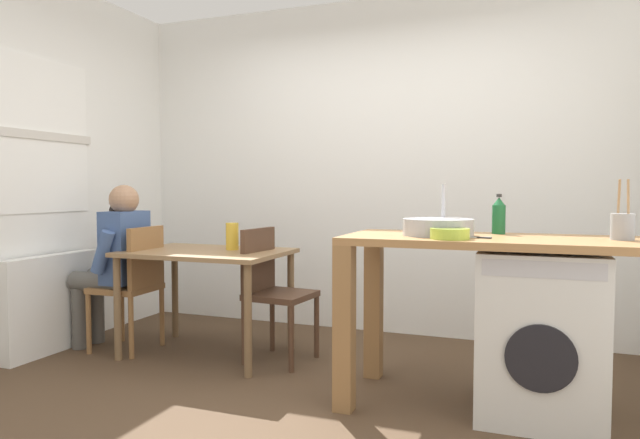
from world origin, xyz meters
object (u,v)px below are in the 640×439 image
object	(u,v)px
bottle_tall_green	(499,216)
vase	(232,236)
mixing_bowl	(450,233)
dining_table	(207,264)
seated_person	(115,257)
chair_opposite	(272,286)
utensil_crock	(623,226)
washing_machine	(540,334)
chair_person_seat	(134,281)

from	to	relation	value
bottle_tall_green	vase	size ratio (longest dim) A/B	1.16
bottle_tall_green	mixing_bowl	distance (m)	0.48
mixing_bowl	dining_table	bearing A→B (deg)	163.12
dining_table	seated_person	world-z (taller)	seated_person
chair_opposite	utensil_crock	world-z (taller)	utensil_crock
chair_opposite	utensil_crock	size ratio (longest dim) A/B	3.00
mixing_bowl	chair_opposite	bearing A→B (deg)	155.22
chair_opposite	utensil_crock	distance (m)	2.16
seated_person	utensil_crock	size ratio (longest dim) A/B	4.01
mixing_bowl	vase	xyz separation A→B (m)	(-1.60, 0.63, -0.11)
dining_table	seated_person	size ratio (longest dim) A/B	0.92
seated_person	chair_opposite	bearing A→B (deg)	-84.07
dining_table	washing_machine	size ratio (longest dim) A/B	1.28
bottle_tall_green	mixing_bowl	bearing A→B (deg)	-116.37
mixing_bowl	vase	distance (m)	1.72
washing_machine	vase	distance (m)	2.12
seated_person	mixing_bowl	bearing A→B (deg)	-101.68
chair_person_seat	chair_opposite	size ratio (longest dim) A/B	1.00
seated_person	mixing_bowl	distance (m)	2.51
vase	chair_opposite	bearing A→B (deg)	-7.43
utensil_crock	vase	world-z (taller)	utensil_crock
chair_person_seat	chair_opposite	world-z (taller)	same
seated_person	vase	size ratio (longest dim) A/B	6.27
washing_machine	utensil_crock	xyz separation A→B (m)	(0.37, 0.05, 0.56)
dining_table	bottle_tall_green	bearing A→B (deg)	-3.16
seated_person	utensil_crock	bearing A→B (deg)	-94.92
mixing_bowl	bottle_tall_green	bearing A→B (deg)	63.63
chair_opposite	chair_person_seat	bearing A→B (deg)	-75.57
chair_person_seat	mixing_bowl	distance (m)	2.38
seated_person	washing_machine	size ratio (longest dim) A/B	1.40
mixing_bowl	vase	bearing A→B (deg)	158.48
vase	washing_machine	bearing A→B (deg)	-12.02
bottle_tall_green	vase	bearing A→B (deg)	173.44
chair_opposite	mixing_bowl	world-z (taller)	mixing_bowl
washing_machine	utensil_crock	bearing A→B (deg)	8.10
chair_person_seat	bottle_tall_green	world-z (taller)	bottle_tall_green
vase	mixing_bowl	bearing A→B (deg)	-21.52
mixing_bowl	seated_person	bearing A→B (deg)	170.11
washing_machine	utensil_crock	world-z (taller)	utensil_crock
chair_opposite	utensil_crock	bearing A→B (deg)	86.53
washing_machine	chair_opposite	bearing A→B (deg)	167.12
dining_table	vase	xyz separation A→B (m)	(0.15, 0.10, 0.19)
utensil_crock	vase	bearing A→B (deg)	170.99
chair_person_seat	seated_person	xyz separation A→B (m)	(-0.16, -0.01, 0.16)
mixing_bowl	washing_machine	bearing A→B (deg)	24.43
washing_machine	utensil_crock	size ratio (longest dim) A/B	2.87
washing_machine	chair_person_seat	bearing A→B (deg)	175.06
bottle_tall_green	mixing_bowl	xyz separation A→B (m)	(-0.21, -0.42, -0.07)
seated_person	vase	world-z (taller)	seated_person
vase	bottle_tall_green	bearing A→B (deg)	-6.56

